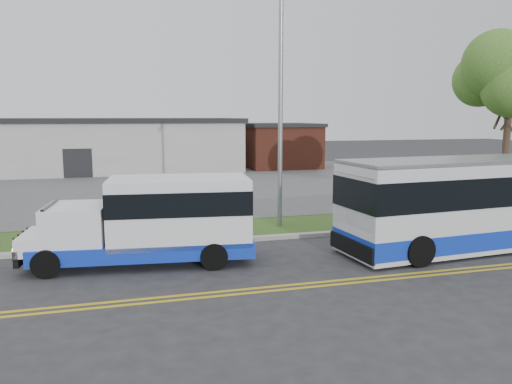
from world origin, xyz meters
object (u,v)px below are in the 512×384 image
object	(u,v)px
tree_east	(511,78)
transit_bus	(492,202)
streetlight_near	(281,97)
shuttle_bus	(157,218)

from	to	relation	value
tree_east	transit_bus	world-z (taller)	tree_east
streetlight_near	transit_bus	distance (m)	8.53
tree_east	transit_bus	bearing A→B (deg)	-134.79
tree_east	streetlight_near	world-z (taller)	streetlight_near
shuttle_bus	transit_bus	size ratio (longest dim) A/B	0.62
tree_east	shuttle_bus	size ratio (longest dim) A/B	1.18
streetlight_near	shuttle_bus	xyz separation A→B (m)	(-5.13, -3.46, -3.82)
transit_bus	tree_east	bearing A→B (deg)	40.80
streetlight_near	shuttle_bus	distance (m)	7.27
tree_east	transit_bus	size ratio (longest dim) A/B	0.73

